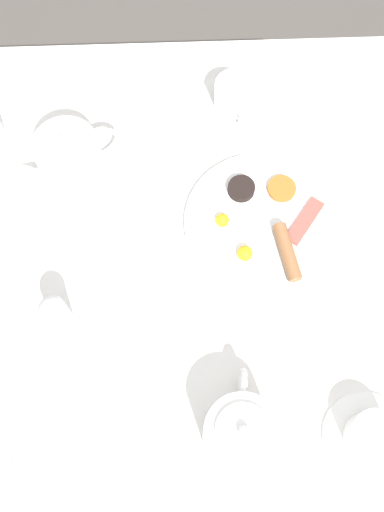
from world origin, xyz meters
The scene contains 11 objects.
ground_plane centered at (0.00, 0.00, 0.00)m, with size 8.00×8.00×0.00m, color #4C4742.
table centered at (0.00, 0.00, 0.69)m, with size 0.99×1.01×0.77m.
breakfast_plate centered at (-0.06, 0.14, 0.78)m, with size 0.30×0.30×0.04m.
teapot_near centered at (-0.20, -0.22, 0.82)m, with size 0.12×0.19×0.12m.
teapot_far centered at (0.31, 0.07, 0.82)m, with size 0.21×0.12×0.12m.
teacup_with_saucer_left centered at (0.33, 0.28, 0.80)m, with size 0.15×0.15×0.07m.
teacup_with_saucer_right centered at (-0.33, 0.10, 0.80)m, with size 0.15×0.15×0.07m.
pepper_grinder centered at (0.11, -0.24, 0.82)m, with size 0.05×0.05×0.10m.
fork_by_plate centered at (0.01, -0.12, 0.77)m, with size 0.17×0.06×0.00m.
knife_by_plate centered at (0.34, -0.32, 0.77)m, with size 0.20×0.11×0.00m.
spoon_for_tea centered at (-0.30, 0.27, 0.77)m, with size 0.10×0.15×0.00m.
Camera 1 is at (0.38, -0.01, 1.81)m, focal length 42.00 mm.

